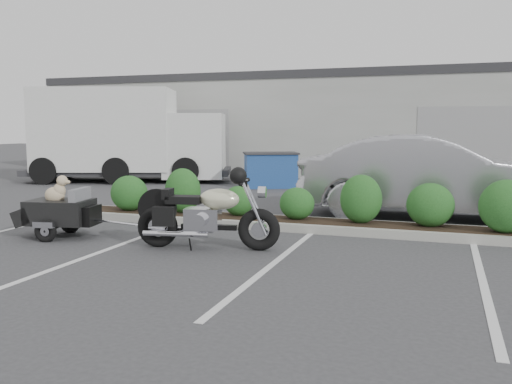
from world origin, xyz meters
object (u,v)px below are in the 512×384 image
(motorcycle, at_px, (207,216))
(dumpster, at_px, (271,170))
(delivery_truck, at_px, (128,137))
(sedan, at_px, (430,177))
(pet_trailer, at_px, (59,211))

(motorcycle, height_order, dumpster, motorcycle)
(motorcycle, relative_size, delivery_truck, 0.31)
(sedan, xyz_separation_m, delivery_truck, (-10.24, 4.80, 0.67))
(motorcycle, distance_m, delivery_truck, 11.45)
(pet_trailer, bearing_deg, delivery_truck, 105.15)
(motorcycle, distance_m, dumpster, 8.92)
(motorcycle, distance_m, pet_trailer, 2.79)
(motorcycle, relative_size, pet_trailer, 1.23)
(pet_trailer, distance_m, sedan, 7.30)
(pet_trailer, height_order, delivery_truck, delivery_truck)
(motorcycle, bearing_deg, pet_trailer, 169.39)
(motorcycle, bearing_deg, delivery_truck, 117.87)
(pet_trailer, bearing_deg, dumpster, 72.81)
(sedan, relative_size, dumpster, 2.63)
(motorcycle, relative_size, dumpster, 1.13)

